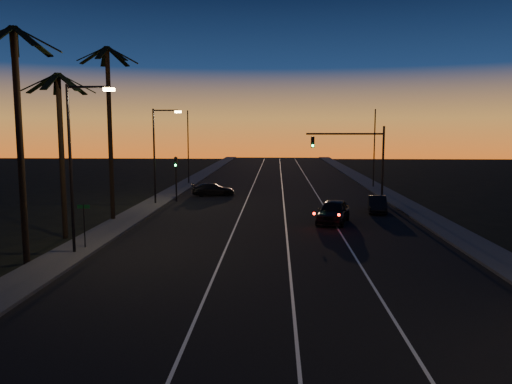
{
  "coord_description": "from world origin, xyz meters",
  "views": [
    {
      "loc": [
        -0.15,
        -5.74,
        6.65
      ],
      "look_at": [
        -1.31,
        21.98,
        3.19
      ],
      "focal_mm": 35.0,
      "sensor_mm": 36.0,
      "label": 1
    }
  ],
  "objects_px": {
    "signal_mast": "(357,151)",
    "lead_car": "(333,211)",
    "right_car": "(377,204)",
    "cross_car": "(213,189)"
  },
  "relations": [
    {
      "from": "lead_car",
      "to": "right_car",
      "type": "height_order",
      "value": "lead_car"
    },
    {
      "from": "signal_mast",
      "to": "lead_car",
      "type": "bearing_deg",
      "value": -107.52
    },
    {
      "from": "cross_car",
      "to": "right_car",
      "type": "bearing_deg",
      "value": -33.47
    },
    {
      "from": "lead_car",
      "to": "cross_car",
      "type": "bearing_deg",
      "value": 126.05
    },
    {
      "from": "signal_mast",
      "to": "lead_car",
      "type": "relative_size",
      "value": 1.25
    },
    {
      "from": "signal_mast",
      "to": "cross_car",
      "type": "distance_m",
      "value": 15.0
    },
    {
      "from": "signal_mast",
      "to": "right_car",
      "type": "distance_m",
      "value": 6.82
    },
    {
      "from": "signal_mast",
      "to": "lead_car",
      "type": "distance_m",
      "value": 11.38
    },
    {
      "from": "lead_car",
      "to": "cross_car",
      "type": "distance_m",
      "value": 17.91
    },
    {
      "from": "signal_mast",
      "to": "lead_car",
      "type": "height_order",
      "value": "signal_mast"
    }
  ]
}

